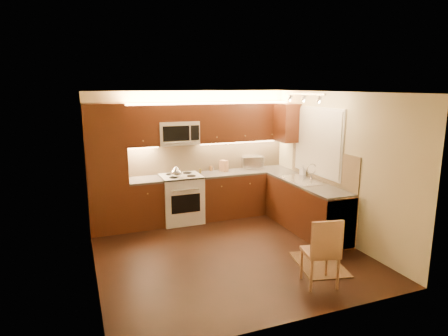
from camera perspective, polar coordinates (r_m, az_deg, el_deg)
name	(u,v)px	position (r m, az deg, el deg)	size (l,w,h in m)	color
floor	(228,252)	(6.34, 0.55, -12.21)	(4.00, 4.00, 0.01)	black
ceiling	(228,92)	(5.78, 0.60, 11.02)	(4.00, 4.00, 0.01)	beige
wall_back	(191,155)	(7.79, -4.90, 1.97)	(4.00, 0.01, 2.50)	beige
wall_front	(298,216)	(4.22, 10.80, -6.85)	(4.00, 0.01, 2.50)	beige
wall_left	(90,188)	(5.54, -19.05, -2.77)	(0.01, 4.00, 2.50)	beige
wall_right	(337,166)	(6.92, 16.15, 0.27)	(0.01, 4.00, 2.50)	beige
pantry	(106,169)	(7.23, -16.84, -0.09)	(0.70, 0.60, 2.30)	#40210D
base_cab_back_left	(145,203)	(7.48, -11.45, -5.11)	(0.62, 0.60, 0.86)	#40210D
counter_back_left	(144,180)	(7.36, -11.59, -1.76)	(0.62, 0.60, 0.04)	#33312F
base_cab_back_right	(244,193)	(8.05, 2.94, -3.66)	(1.92, 0.60, 0.86)	#40210D
counter_back_right	(244,172)	(7.94, 2.98, -0.53)	(1.92, 0.60, 0.04)	#33312F
base_cab_right	(306,207)	(7.26, 11.97, -5.65)	(0.60, 2.00, 0.86)	#40210D
counter_right	(307,183)	(7.14, 12.12, -2.20)	(0.60, 2.00, 0.04)	#33312F
dishwasher	(330,219)	(6.72, 15.24, -7.26)	(0.58, 0.60, 0.84)	silver
backsplash_back	(207,156)	(7.90, -2.44, 1.77)	(3.30, 0.02, 0.60)	tan
backsplash_right	(322,165)	(7.24, 14.15, 0.48)	(0.02, 2.00, 0.60)	tan
upper_cab_back_left	(141,126)	(7.32, -12.09, 6.05)	(0.62, 0.35, 0.75)	#40210D
upper_cab_back_right	(242,122)	(7.90, 2.68, 6.71)	(1.92, 0.35, 0.75)	#40210D
upper_cab_bridge	(177,113)	(7.44, -6.87, 8.02)	(0.76, 0.35, 0.31)	#40210D
upper_cab_right_corner	(287,123)	(7.88, 9.21, 6.56)	(0.35, 0.50, 0.75)	#40210D
stove	(181,198)	(7.59, -6.28, -4.46)	(0.76, 0.65, 0.92)	silver
microwave	(178,133)	(7.46, -6.77, 5.14)	(0.76, 0.38, 0.44)	silver
window_frame	(318,142)	(7.29, 13.60, 3.78)	(0.03, 1.44, 1.24)	silver
window_blinds	(317,142)	(7.28, 13.47, 3.77)	(0.02, 1.36, 1.16)	silver
sink	(303,176)	(7.24, 11.51, -1.21)	(0.52, 0.86, 0.15)	silver
faucet	(312,172)	(7.32, 12.72, -0.52)	(0.20, 0.04, 0.30)	silver
track_light_bar	(304,94)	(6.85, 11.64, 10.59)	(0.04, 1.20, 0.03)	silver
kettle	(176,171)	(7.27, -7.03, -0.50)	(0.20, 0.20, 0.24)	silver
toaster_oven	(252,162)	(8.15, 4.13, 0.84)	(0.43, 0.32, 0.26)	silver
knife_block	(224,166)	(7.85, -0.02, 0.32)	(0.10, 0.16, 0.23)	#9A6545
spice_jar_a	(213,168)	(7.93, -1.61, -0.06)	(0.04, 0.04, 0.09)	silver
spice_jar_b	(200,171)	(7.73, -3.49, -0.42)	(0.05, 0.05, 0.09)	olive
spice_jar_c	(221,169)	(7.90, -0.51, -0.12)	(0.05, 0.05, 0.09)	silver
spice_jar_d	(211,168)	(7.91, -1.96, -0.04)	(0.05, 0.05, 0.10)	brown
soap_bottle	(303,170)	(7.64, 11.45, -0.33)	(0.09, 0.09, 0.20)	silver
rug	(319,264)	(6.10, 13.76, -13.50)	(0.62, 0.94, 0.01)	black
dining_chair	(320,251)	(5.38, 13.91, -11.65)	(0.42, 0.42, 0.94)	#9A6545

